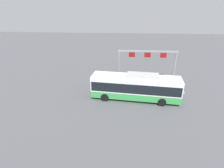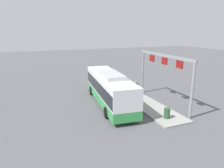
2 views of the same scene
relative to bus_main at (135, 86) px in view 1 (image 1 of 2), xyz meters
The scene contains 8 objects.
ground_plane 1.81m from the bus_main, ahead, with size 120.00×120.00×0.00m, color #56565B.
platform_curb 4.31m from the bus_main, 119.62° to the right, with size 10.00×2.80×0.16m, color #9E9E99.
bus_main is the anchor object (origin of this frame).
person_boarding 4.32m from the bus_main, 49.83° to the right, with size 0.39×0.56×1.67m.
person_waiting_near 5.84m from the bus_main, 41.64° to the right, with size 0.53×0.61×1.67m.
person_waiting_mid 4.02m from the bus_main, 71.53° to the right, with size 0.46×0.59×1.67m.
platform_sign_gantry 5.87m from the bus_main, 109.45° to the right, with size 8.70×0.24×5.20m.
trash_bin 6.46m from the bus_main, 150.11° to the right, with size 0.52×0.52×0.90m, color #2D5133.
Camera 1 is at (1.40, 20.32, 11.10)m, focal length 28.24 mm.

